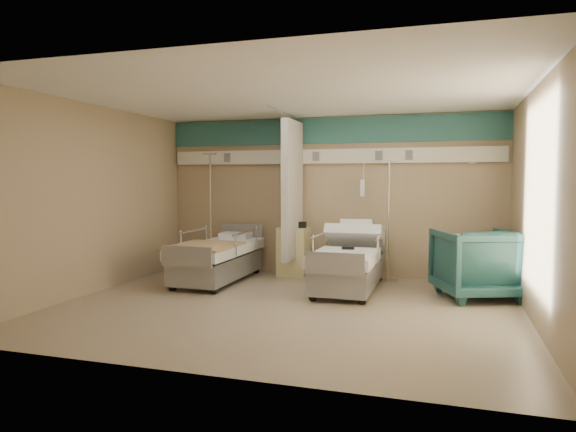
{
  "coord_description": "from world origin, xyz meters",
  "views": [
    {
      "loc": [
        2.0,
        -6.42,
        1.68
      ],
      "look_at": [
        -0.16,
        0.6,
        1.17
      ],
      "focal_mm": 32.0,
      "sensor_mm": 36.0,
      "label": 1
    }
  ],
  "objects": [
    {
      "name": "visitor_armchair",
      "position": [
        2.45,
        1.28,
        0.5
      ],
      "size": [
        1.39,
        1.41,
        1.0
      ],
      "primitive_type": "imported",
      "rotation": [
        0.0,
        0.0,
        3.51
      ],
      "color": "#1B4544",
      "rests_on": "ground"
    },
    {
      "name": "white_cup",
      "position": [
        -0.74,
        2.28,
        0.91
      ],
      "size": [
        0.09,
        0.09,
        0.13
      ],
      "primitive_type": "cylinder",
      "rotation": [
        0.0,
        0.0,
        0.06
      ],
      "color": "white",
      "rests_on": "bedside_cabinet"
    },
    {
      "name": "iv_stand_right",
      "position": [
        1.1,
        2.14,
        0.41
      ],
      "size": [
        0.36,
        0.36,
        2.01
      ],
      "rotation": [
        0.0,
        0.0,
        0.13
      ],
      "color": "silver",
      "rests_on": "ground"
    },
    {
      "name": "toiletry_bag",
      "position": [
        -0.42,
        2.18,
        0.9
      ],
      "size": [
        0.21,
        0.14,
        0.11
      ],
      "primitive_type": "cube",
      "rotation": [
        0.0,
        0.0,
        0.09
      ],
      "color": "black",
      "rests_on": "bedside_cabinet"
    },
    {
      "name": "call_remote",
      "position": [
        0.6,
        1.25,
        0.65
      ],
      "size": [
        0.19,
        0.1,
        0.04
      ],
      "primitive_type": "cube",
      "rotation": [
        0.0,
        0.0,
        0.11
      ],
      "color": "black",
      "rests_on": "bed_right"
    },
    {
      "name": "room_walls",
      "position": [
        -0.03,
        0.25,
        1.86
      ],
      "size": [
        6.04,
        5.04,
        2.82
      ],
      "color": "tan",
      "rests_on": "ground"
    },
    {
      "name": "bedside_cabinet",
      "position": [
        -0.55,
        2.2,
        0.42
      ],
      "size": [
        0.5,
        0.48,
        0.85
      ],
      "primitive_type": "cube",
      "color": "#EAE092",
      "rests_on": "ground"
    },
    {
      "name": "tan_blanket",
      "position": [
        -1.62,
        0.84,
        0.65
      ],
      "size": [
        0.96,
        1.2,
        0.04
      ],
      "primitive_type": "cube",
      "rotation": [
        0.0,
        0.0,
        0.01
      ],
      "color": "tan",
      "rests_on": "bed_left"
    },
    {
      "name": "bed_right",
      "position": [
        0.6,
        1.3,
        0.32
      ],
      "size": [
        1.0,
        2.16,
        0.63
      ],
      "primitive_type": null,
      "color": "silver",
      "rests_on": "ground"
    },
    {
      "name": "waffle_blanket",
      "position": [
        2.45,
        1.29,
        1.03
      ],
      "size": [
        0.84,
        0.8,
        0.08
      ],
      "primitive_type": "cube",
      "rotation": [
        0.0,
        0.0,
        3.52
      ],
      "color": "silver",
      "rests_on": "visitor_armchair"
    },
    {
      "name": "ground",
      "position": [
        0.0,
        0.0,
        0.0
      ],
      "size": [
        6.0,
        5.0,
        0.0
      ],
      "primitive_type": "cube",
      "color": "gray",
      "rests_on": "ground"
    },
    {
      "name": "bed_left",
      "position": [
        -1.6,
        1.3,
        0.32
      ],
      "size": [
        1.0,
        2.16,
        0.63
      ],
      "primitive_type": null,
      "color": "silver",
      "rests_on": "ground"
    },
    {
      "name": "iv_stand_left",
      "position": [
        -2.08,
        2.05,
        0.45
      ],
      "size": [
        0.39,
        0.39,
        2.17
      ],
      "rotation": [
        0.0,
        0.0,
        -0.17
      ],
      "color": "silver",
      "rests_on": "ground"
    }
  ]
}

